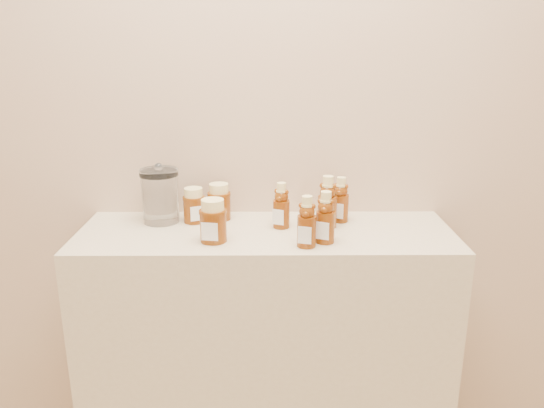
{
  "coord_description": "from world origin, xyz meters",
  "views": [
    {
      "loc": [
        0.01,
        -0.04,
        1.48
      ],
      "look_at": [
        0.02,
        1.52,
        1.0
      ],
      "focal_mm": 35.0,
      "sensor_mm": 36.0,
      "label": 1
    }
  ],
  "objects_px": {
    "bear_bottle_back_left": "(281,202)",
    "bear_bottle_front_left": "(307,218)",
    "display_table": "(266,354)",
    "honey_jar_left": "(194,205)",
    "glass_canister": "(160,194)"
  },
  "relations": [
    {
      "from": "bear_bottle_front_left",
      "to": "honey_jar_left",
      "type": "xyz_separation_m",
      "value": [
        -0.36,
        0.22,
        -0.03
      ]
    },
    {
      "from": "bear_bottle_back_left",
      "to": "glass_canister",
      "type": "bearing_deg",
      "value": -165.12
    },
    {
      "from": "bear_bottle_back_left",
      "to": "glass_canister",
      "type": "xyz_separation_m",
      "value": [
        -0.4,
        0.06,
        0.01
      ]
    },
    {
      "from": "bear_bottle_back_left",
      "to": "bear_bottle_front_left",
      "type": "relative_size",
      "value": 0.97
    },
    {
      "from": "bear_bottle_front_left",
      "to": "bear_bottle_back_left",
      "type": "bearing_deg",
      "value": 128.25
    },
    {
      "from": "honey_jar_left",
      "to": "glass_canister",
      "type": "height_order",
      "value": "glass_canister"
    },
    {
      "from": "honey_jar_left",
      "to": "bear_bottle_front_left",
      "type": "bearing_deg",
      "value": -54.43
    },
    {
      "from": "display_table",
      "to": "glass_canister",
      "type": "distance_m",
      "value": 0.66
    },
    {
      "from": "display_table",
      "to": "bear_bottle_back_left",
      "type": "distance_m",
      "value": 0.54
    },
    {
      "from": "display_table",
      "to": "glass_canister",
      "type": "height_order",
      "value": "glass_canister"
    },
    {
      "from": "bear_bottle_back_left",
      "to": "glass_canister",
      "type": "distance_m",
      "value": 0.41
    },
    {
      "from": "honey_jar_left",
      "to": "glass_canister",
      "type": "bearing_deg",
      "value": 155.84
    },
    {
      "from": "display_table",
      "to": "bear_bottle_front_left",
      "type": "relative_size",
      "value": 6.86
    },
    {
      "from": "display_table",
      "to": "bear_bottle_back_left",
      "type": "height_order",
      "value": "bear_bottle_back_left"
    },
    {
      "from": "display_table",
      "to": "honey_jar_left",
      "type": "height_order",
      "value": "honey_jar_left"
    }
  ]
}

